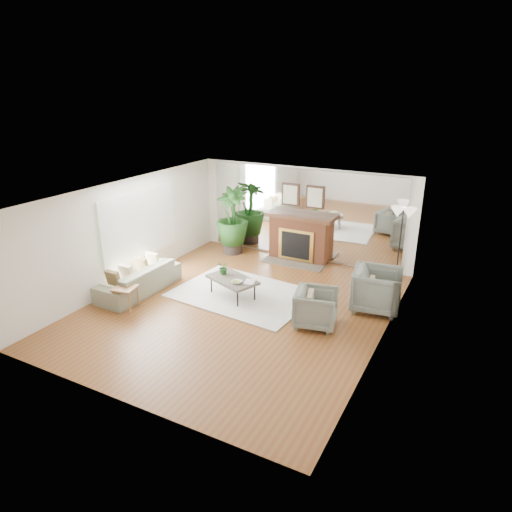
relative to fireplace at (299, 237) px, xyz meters
The scene contains 18 objects.
ground 3.33m from the fireplace, 90.00° to the right, with size 7.00×7.00×0.00m, color brown.
wall_left 4.46m from the fireplace, 132.54° to the right, with size 0.02×7.00×2.50m, color white.
wall_right 4.46m from the fireplace, 47.46° to the right, with size 0.02×7.00×2.50m, color white.
wall_back 0.63m from the fireplace, 90.00° to the left, with size 6.00×0.02×2.50m, color white.
mirror_panel 0.63m from the fireplace, 90.00° to the left, with size 5.40×0.04×2.40m, color silver.
window_panel 4.17m from the fireplace, 135.99° to the right, with size 0.04×2.40×1.50m, color #B2E09E.
fireplace is the anchor object (origin of this frame).
area_rug 2.73m from the fireplace, 95.55° to the right, with size 3.02×2.16×0.03m, color silver.
coffee_table 2.89m from the fireplace, 97.83° to the right, with size 1.32×1.05×0.46m.
sofa 4.37m from the fireplace, 124.25° to the right, with size 2.12×0.83×0.62m, color gray.
armchair_back 3.25m from the fireplace, 36.80° to the right, with size 0.97×1.00×0.91m, color slate.
armchair_front 3.62m from the fireplace, 61.76° to the right, with size 0.80×0.82×0.75m, color slate.
side_table 4.89m from the fireplace, 115.49° to the right, with size 0.54×0.54×0.51m.
potted_ficus 1.94m from the fireplace, behind, with size 0.95×0.95×1.89m.
floor_lamp 2.82m from the fireplace, ahead, with size 0.60×0.33×1.83m.
tabletop_plant 2.82m from the fireplace, 104.20° to the right, with size 0.29×0.25×0.32m, color #25551F.
fruit_bowl 3.06m from the fireplace, 93.28° to the right, with size 0.23×0.23×0.06m, color #9C6B3E.
book 2.91m from the fireplace, 91.03° to the right, with size 0.22×0.30×0.02m, color #9C6B3E.
Camera 1 is at (4.40, -7.60, 4.50)m, focal length 32.00 mm.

